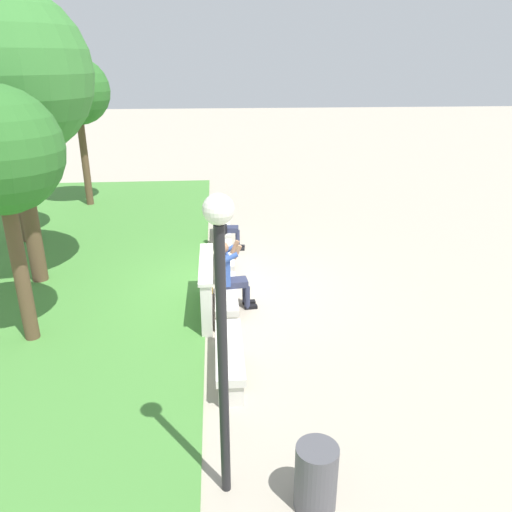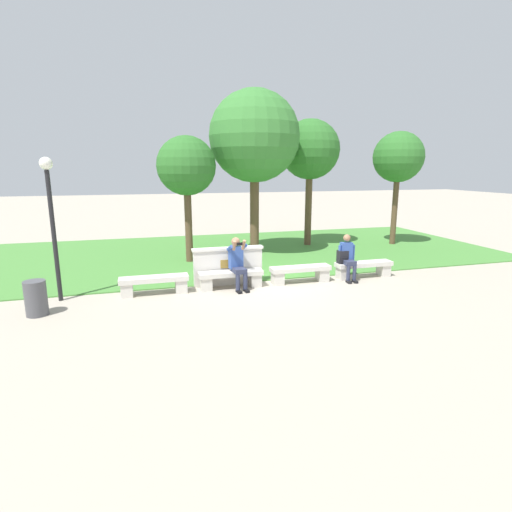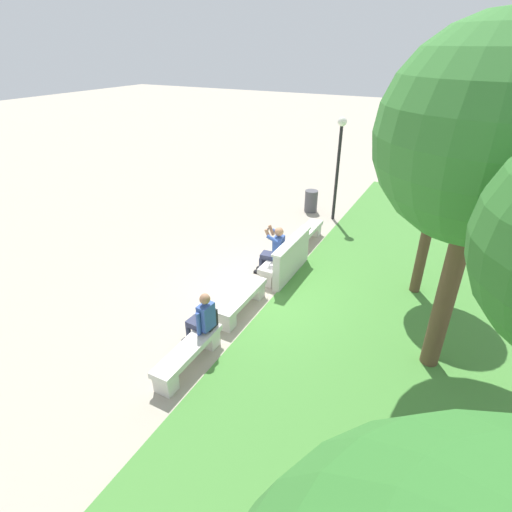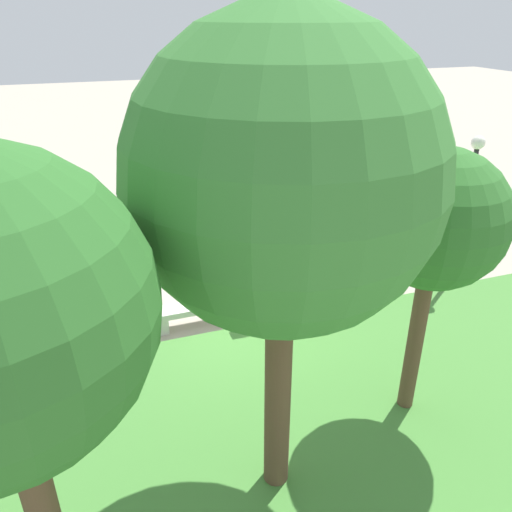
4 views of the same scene
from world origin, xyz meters
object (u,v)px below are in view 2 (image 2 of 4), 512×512
Objects in this scene: tree_behind_wall at (310,150)px; tree_right_background at (398,158)px; tree_far_back at (186,167)px; bench_near at (231,277)px; bench_far at (364,267)px; bench_main at (154,283)px; bench_mid at (300,272)px; person_photographer at (237,261)px; person_distant at (348,256)px; tree_left_background at (254,137)px; lamp_post at (51,207)px; trash_bin at (36,298)px; backpack at (343,257)px.

tree_right_background is (3.39, -0.78, -0.27)m from tree_behind_wall.
tree_right_background is 1.10× the size of tree_far_back.
bench_far is (3.85, 0.00, 0.00)m from bench_near.
bench_main is 1.00× the size of bench_mid.
tree_behind_wall is (4.05, 5.01, 2.97)m from person_photographer.
person_distant is at bearing -0.73° from bench_main.
person_photographer is (2.08, -0.08, 0.44)m from bench_main.
tree_behind_wall is 2.76m from tree_left_background.
lamp_post is (-7.36, 0.17, 1.52)m from person_distant.
tree_right_background is 13.30m from trash_bin.
lamp_post reaches higher than bench_far.
person_distant is 5.71m from tree_far_back.
trash_bin is (-8.21, -0.81, 0.08)m from bench_far.
tree_left_background is (-2.15, 3.85, 3.78)m from bench_far.
tree_left_background is 1.40× the size of tree_far_back.
tree_behind_wall is (4.21, 4.93, 3.41)m from bench_near.
bench_mid is 5.01m from tree_far_back.
bench_near is at bearing -151.37° from tree_right_background.
person_distant is at bearing -1.32° from lamp_post.
person_photographer is 3.13m from person_distant.
tree_far_back is at bearing -165.52° from tree_left_background.
backpack is (3.03, 0.10, -0.11)m from person_photographer.
tree_left_background reaches higher than trash_bin.
person_photographer is at bearing -178.11° from backpack.
lamp_post is (-7.92, 0.10, 1.91)m from bench_far.
bench_far is 0.74m from backpack.
backpack is 5.60m from tree_far_back.
lamp_post is (-3.37, -3.13, -0.88)m from tree_far_back.
bench_near is 1.32× the size of person_distant.
tree_left_background is (-2.51, -1.08, 0.37)m from tree_behind_wall.
tree_far_back is (-8.30, -0.91, -0.35)m from tree_right_background.
person_distant reaches higher than trash_bin.
tree_left_background is (3.62, 3.85, 3.78)m from bench_main.
bench_near is 9.21m from tree_right_background.
bench_main is at bearing 177.88° from person_photographer.
bench_far is 1.26× the size of person_photographer.
person_photographer is at bearing -178.80° from bench_far.
bench_mid is 0.29× the size of tree_left_background.
bench_main is 5.12m from backpack.
lamp_post reaches higher than bench_main.
tree_behind_wall reaches higher than bench_mid.
bench_main is at bearing -141.21° from tree_behind_wall.
tree_left_background is at bearing -156.81° from tree_behind_wall.
trash_bin is at bearing -142.40° from tree_left_background.
bench_far is 6.42m from tree_right_background.
tree_behind_wall is 1.21× the size of tree_far_back.
tree_right_background is at bearing 43.06° from backpack.
tree_left_background is (-0.23, 3.85, 3.78)m from bench_mid.
tree_right_background is at bearing 28.63° from bench_near.
person_photographer is 1.05× the size of person_distant.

